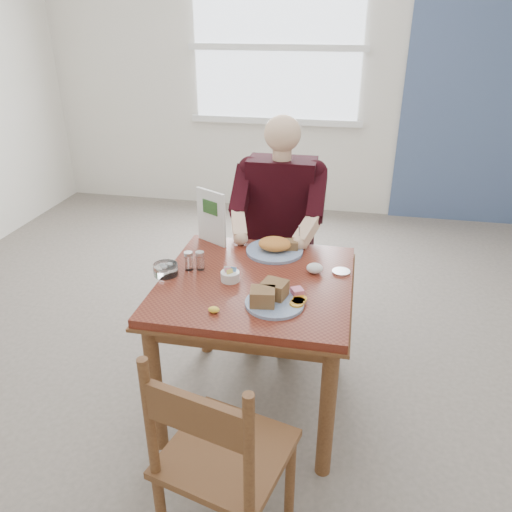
% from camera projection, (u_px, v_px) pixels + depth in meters
% --- Properties ---
extents(floor, '(6.00, 6.00, 0.00)m').
position_uv_depth(floor, '(256.00, 401.00, 2.70)').
color(floor, '#645B51').
rests_on(floor, ground).
extents(wall_back, '(5.50, 0.00, 5.50)m').
position_uv_depth(wall_back, '(318.00, 70.00, 4.73)').
color(wall_back, white).
rests_on(wall_back, ground).
extents(accent_panel, '(1.60, 0.02, 2.80)m').
position_uv_depth(accent_panel, '(499.00, 74.00, 4.43)').
color(accent_panel, '#465A83').
rests_on(accent_panel, ground).
extents(lemon_wedge, '(0.06, 0.05, 0.03)m').
position_uv_depth(lemon_wedge, '(214.00, 310.00, 2.11)').
color(lemon_wedge, yellow).
rests_on(lemon_wedge, table).
extents(napkin, '(0.10, 0.09, 0.05)m').
position_uv_depth(napkin, '(315.00, 268.00, 2.42)').
color(napkin, white).
rests_on(napkin, table).
extents(metal_dish, '(0.12, 0.12, 0.01)m').
position_uv_depth(metal_dish, '(341.00, 272.00, 2.43)').
color(metal_dish, silver).
rests_on(metal_dish, table).
extents(window, '(1.72, 0.04, 1.42)m').
position_uv_depth(window, '(277.00, 47.00, 4.69)').
color(window, white).
rests_on(window, wall_back).
extents(table, '(0.92, 0.92, 0.75)m').
position_uv_depth(table, '(256.00, 299.00, 2.42)').
color(table, maroon).
rests_on(table, ground).
extents(chair_far, '(0.42, 0.42, 0.95)m').
position_uv_depth(chair_far, '(281.00, 258.00, 3.20)').
color(chair_far, brown).
rests_on(chair_far, ground).
extents(chair_near, '(0.51, 0.51, 0.95)m').
position_uv_depth(chair_near, '(220.00, 460.00, 1.75)').
color(chair_near, brown).
rests_on(chair_near, ground).
extents(diner, '(0.53, 0.56, 1.39)m').
position_uv_depth(diner, '(279.00, 214.00, 2.97)').
color(diner, gray).
rests_on(diner, chair_far).
extents(near_plate, '(0.28, 0.26, 0.09)m').
position_uv_depth(near_plate, '(273.00, 297.00, 2.16)').
color(near_plate, white).
rests_on(near_plate, table).
extents(far_plate, '(0.33, 0.33, 0.08)m').
position_uv_depth(far_plate, '(276.00, 247.00, 2.63)').
color(far_plate, white).
rests_on(far_plate, table).
extents(caddy, '(0.10, 0.10, 0.07)m').
position_uv_depth(caddy, '(230.00, 276.00, 2.35)').
color(caddy, white).
rests_on(caddy, table).
extents(shakers, '(0.11, 0.06, 0.09)m').
position_uv_depth(shakers, '(194.00, 261.00, 2.45)').
color(shakers, white).
rests_on(shakers, table).
extents(creamer, '(0.13, 0.13, 0.05)m').
position_uv_depth(creamer, '(166.00, 269.00, 2.41)').
color(creamer, white).
rests_on(creamer, table).
extents(menu, '(0.18, 0.11, 0.30)m').
position_uv_depth(menu, '(211.00, 217.00, 2.69)').
color(menu, white).
rests_on(menu, table).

